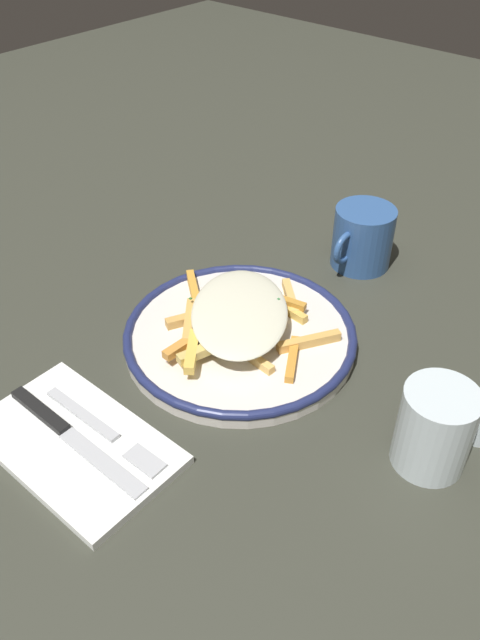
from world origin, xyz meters
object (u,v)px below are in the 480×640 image
at_px(fries_heap, 239,317).
at_px(coffee_mug, 362,238).
at_px(napkin, 76,444).
at_px(knife, 63,430).
at_px(fork, 103,430).
at_px(plate, 240,335).
at_px(water_glass, 435,428).

xyz_separation_m(fries_heap, coffee_mug, (-0.25, 0.02, 0.01)).
xyz_separation_m(napkin, coffee_mug, (-0.50, 0.03, 0.04)).
distance_m(napkin, knife, 0.02).
bearing_deg(napkin, coffee_mug, 176.27).
distance_m(fork, knife, 0.04).
distance_m(plate, napkin, 0.24).
height_order(napkin, water_glass, water_glass).
relative_size(knife, water_glass, 2.20).
relative_size(plate, coffee_mug, 2.55).
height_order(fries_heap, napkin, fries_heap).
distance_m(plate, water_glass, 0.27).
bearing_deg(fries_heap, knife, -7.46).
xyz_separation_m(water_glass, coffee_mug, (-0.26, -0.26, -0.00)).
bearing_deg(coffee_mug, napkin, -3.73).
relative_size(plate, napkin, 1.33).
height_order(water_glass, coffee_mug, water_glass).
relative_size(fork, water_glass, 1.85).
xyz_separation_m(plate, knife, (0.24, -0.04, 0.00)).
relative_size(napkin, fork, 1.25).
distance_m(knife, coffee_mug, 0.50).
xyz_separation_m(fork, coffee_mug, (-0.47, 0.02, 0.03)).
bearing_deg(coffee_mug, fork, -2.47).
bearing_deg(napkin, plate, 175.70).
bearing_deg(plate, fork, -1.63).
bearing_deg(fries_heap, water_glass, 87.07).
bearing_deg(knife, fries_heap, 172.54).
bearing_deg(napkin, fries_heap, 176.87).
distance_m(fries_heap, coffee_mug, 0.25).
distance_m(plate, coffee_mug, 0.26).
height_order(napkin, knife, knife).
relative_size(fork, coffee_mug, 1.53).
relative_size(napkin, knife, 1.05).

